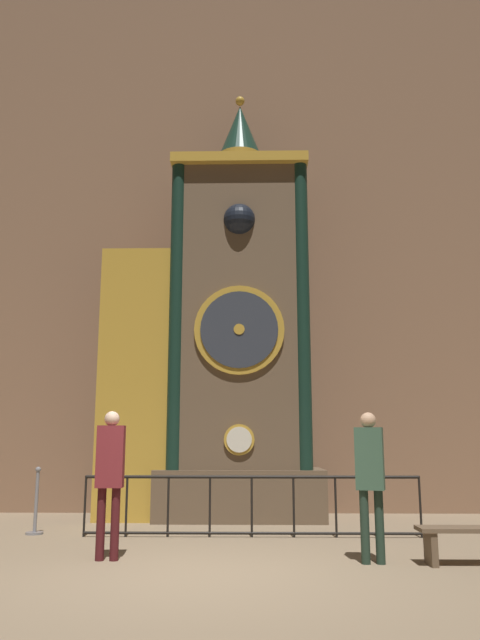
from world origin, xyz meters
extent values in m
plane|color=#847056|center=(0.00, 0.00, 0.00)|extent=(28.00, 28.00, 0.00)
cube|color=#846047|center=(0.00, 6.40, 7.62)|extent=(24.00, 0.30, 15.25)
cube|color=brown|center=(0.36, 5.18, 0.47)|extent=(3.19, 1.61, 0.94)
cube|color=brown|center=(0.36, 5.18, 4.04)|extent=(2.55, 1.40, 6.20)
cube|color=gold|center=(0.36, 5.07, 7.04)|extent=(2.76, 1.54, 0.20)
cylinder|color=gold|center=(0.36, 4.45, 1.49)|extent=(0.57, 0.05, 0.57)
cylinder|color=silver|center=(0.36, 4.42, 1.49)|extent=(0.46, 0.03, 0.46)
cylinder|color=gold|center=(0.36, 4.45, 3.55)|extent=(1.72, 0.07, 1.72)
cylinder|color=#2D333D|center=(0.36, 4.40, 3.55)|extent=(1.48, 0.04, 1.48)
cylinder|color=gold|center=(0.36, 4.38, 3.55)|extent=(0.21, 0.03, 0.21)
cube|color=#3A2D21|center=(0.36, 4.97, 5.78)|extent=(0.79, 0.42, 0.79)
sphere|color=black|center=(0.36, 4.53, 5.78)|extent=(0.63, 0.63, 0.63)
cylinder|color=#142D23|center=(-0.86, 4.56, 4.04)|extent=(0.28, 0.28, 6.20)
cylinder|color=#142D23|center=(1.58, 4.56, 4.04)|extent=(0.28, 0.28, 6.20)
cylinder|color=gold|center=(0.36, 5.18, 7.29)|extent=(0.94, 0.94, 0.30)
cone|color=#163227|center=(0.36, 5.18, 8.03)|extent=(0.89, 0.89, 1.18)
sphere|color=gold|center=(0.36, 5.18, 8.74)|extent=(0.20, 0.20, 0.20)
cube|color=brown|center=(-1.64, 5.23, 2.61)|extent=(1.36, 1.19, 5.22)
cube|color=gold|center=(-1.64, 4.62, 2.61)|extent=(1.43, 0.06, 5.22)
cylinder|color=black|center=(-2.03, 2.90, 0.46)|extent=(0.04, 0.04, 0.93)
cylinder|color=black|center=(-1.37, 2.90, 0.46)|extent=(0.04, 0.04, 0.93)
cylinder|color=black|center=(-0.72, 2.90, 0.46)|extent=(0.04, 0.04, 0.93)
cylinder|color=black|center=(-0.06, 2.90, 0.46)|extent=(0.04, 0.04, 0.93)
cylinder|color=black|center=(0.59, 2.90, 0.46)|extent=(0.04, 0.04, 0.93)
cylinder|color=black|center=(1.25, 2.90, 0.46)|extent=(0.04, 0.04, 0.93)
cylinder|color=black|center=(1.90, 2.90, 0.46)|extent=(0.04, 0.04, 0.93)
cylinder|color=black|center=(2.56, 2.90, 0.46)|extent=(0.04, 0.04, 0.93)
cylinder|color=black|center=(3.21, 2.90, 0.46)|extent=(0.04, 0.04, 0.93)
cylinder|color=black|center=(0.59, 2.90, 0.91)|extent=(5.24, 0.05, 0.05)
cylinder|color=black|center=(0.59, 2.90, 0.06)|extent=(5.24, 0.04, 0.04)
cylinder|color=#461518|center=(-1.30, 0.92, 0.44)|extent=(0.11, 0.11, 0.88)
cylinder|color=#461518|center=(-1.12, 0.92, 0.44)|extent=(0.11, 0.11, 0.88)
cube|color=maroon|center=(-1.21, 0.92, 1.27)|extent=(0.35, 0.24, 0.78)
sphere|color=beige|center=(-1.21, 0.92, 1.74)|extent=(0.19, 0.19, 0.19)
cylinder|color=#213427|center=(1.98, 0.76, 0.43)|extent=(0.11, 0.11, 0.87)
cylinder|color=#213427|center=(2.16, 0.76, 0.43)|extent=(0.11, 0.11, 0.87)
cube|color=#385642|center=(2.07, 0.76, 1.25)|extent=(0.39, 0.31, 0.76)
sphere|color=tan|center=(2.07, 0.76, 1.72)|extent=(0.20, 0.20, 0.20)
cylinder|color=gray|center=(-2.89, 3.15, 0.02)|extent=(0.28, 0.28, 0.04)
cylinder|color=gray|center=(-2.89, 3.15, 0.49)|extent=(0.06, 0.06, 0.97)
sphere|color=gray|center=(-2.89, 3.15, 1.01)|extent=(0.09, 0.09, 0.09)
cube|color=brown|center=(3.32, 0.71, 0.41)|extent=(1.43, 0.40, 0.05)
cube|color=brown|center=(2.75, 0.71, 0.20)|extent=(0.08, 0.36, 0.39)
camera|label=1|loc=(0.61, -7.20, 1.44)|focal=35.00mm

